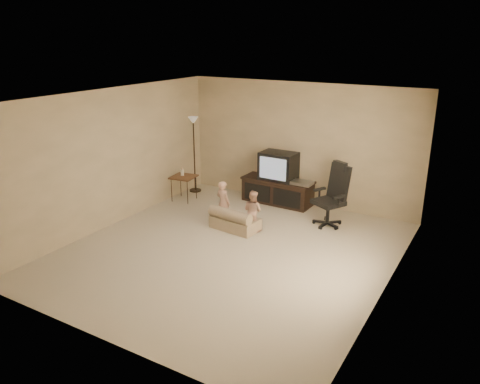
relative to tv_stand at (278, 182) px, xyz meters
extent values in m
plane|color=#B4A78F|center=(0.34, -2.49, -0.45)|extent=(5.50, 5.50, 0.00)
plane|color=white|center=(0.34, -2.49, 2.05)|extent=(5.50, 5.50, 0.00)
plane|color=tan|center=(0.34, 0.26, 0.80)|extent=(5.00, 0.00, 5.00)
plane|color=tan|center=(0.34, -5.24, 0.80)|extent=(5.00, 0.00, 5.00)
plane|color=tan|center=(-2.16, -2.49, 0.80)|extent=(0.00, 5.50, 5.50)
plane|color=tan|center=(2.84, -2.49, 0.80)|extent=(0.00, 5.50, 5.50)
cube|color=black|center=(-0.01, 0.00, -0.22)|extent=(1.47, 0.55, 0.47)
cube|color=black|center=(-0.01, 0.00, 0.05)|extent=(1.51, 0.60, 0.04)
cube|color=black|center=(-0.36, -0.26, -0.21)|extent=(0.60, 0.04, 0.35)
cube|color=black|center=(0.33, -0.27, -0.21)|extent=(0.60, 0.04, 0.35)
cube|color=black|center=(-0.01, 0.02, 0.35)|extent=(0.74, 0.54, 0.57)
cube|color=white|center=(-0.01, -0.25, 0.35)|extent=(0.60, 0.02, 0.45)
cube|color=#ADADAF|center=(0.56, -0.07, 0.10)|extent=(0.42, 0.30, 0.06)
cylinder|color=black|center=(1.34, -0.65, -0.21)|extent=(0.07, 0.07, 0.38)
cube|color=black|center=(1.34, -0.65, 0.00)|extent=(0.64, 0.64, 0.09)
cube|color=black|center=(1.44, -0.44, 0.36)|extent=(0.48, 0.36, 0.67)
cube|color=black|center=(1.44, -0.44, 0.67)|extent=(0.30, 0.22, 0.15)
cube|color=black|center=(1.11, -0.53, 0.19)|extent=(0.18, 0.27, 0.04)
cube|color=black|center=(1.57, -0.76, 0.19)|extent=(0.18, 0.27, 0.04)
cube|color=brown|center=(-1.81, -0.86, 0.07)|extent=(0.53, 0.53, 0.03)
cylinder|color=black|center=(-1.97, -1.07, -0.19)|extent=(0.01, 0.01, 0.53)
cylinder|color=black|center=(-1.59, -1.03, -0.19)|extent=(0.01, 0.01, 0.53)
cylinder|color=black|center=(-2.02, -0.69, -0.19)|extent=(0.01, 0.01, 0.53)
cylinder|color=black|center=(-1.64, -0.65, -0.19)|extent=(0.01, 0.01, 0.53)
cylinder|color=white|center=(-1.86, -0.83, 0.15)|extent=(0.07, 0.07, 0.13)
cone|color=beige|center=(-1.86, -0.83, 0.24)|extent=(0.05, 0.05, 0.05)
cylinder|color=black|center=(-1.96, -0.24, -0.44)|extent=(0.26, 0.26, 0.03)
cylinder|color=black|center=(-1.96, -0.24, 0.35)|extent=(0.03, 0.03, 1.60)
cone|color=beige|center=(-1.96, -0.24, 1.16)|extent=(0.23, 0.23, 0.15)
cube|color=tan|center=(-0.06, -1.65, -0.34)|extent=(0.91, 0.56, 0.23)
cylinder|color=tan|center=(-0.07, -1.80, -0.13)|extent=(0.87, 0.30, 0.21)
imported|color=tan|center=(-0.37, -1.56, -0.03)|extent=(0.35, 0.28, 0.84)
imported|color=tan|center=(0.24, -1.54, -0.08)|extent=(0.39, 0.24, 0.75)
camera|label=1|loc=(4.01, -8.42, 2.95)|focal=35.00mm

